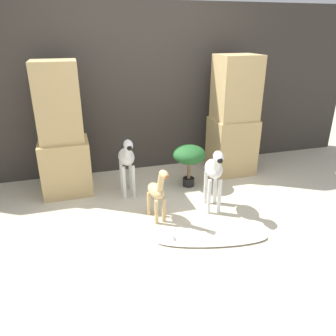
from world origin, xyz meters
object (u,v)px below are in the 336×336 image
giraffe_figurine (157,191)px  potted_palm_front (189,156)px  zebra_left (127,158)px  zebra_right (214,170)px  surfboard (211,239)px

giraffe_figurine → potted_palm_front: giraffe_figurine is taller
zebra_left → giraffe_figurine: 0.70m
zebra_right → zebra_left: bearing=143.3°
zebra_right → giraffe_figurine: 0.66m
zebra_right → surfboard: (-0.25, -0.54, -0.46)m
zebra_left → giraffe_figurine: (0.19, -0.65, -0.14)m
surfboard → zebra_left: bearing=116.6°
giraffe_figurine → potted_palm_front: size_ratio=1.16×
potted_palm_front → zebra_left: bearing=-178.3°
surfboard → zebra_right: bearing=65.5°
zebra_left → giraffe_figurine: zebra_left is taller
giraffe_figurine → surfboard: bearing=-52.6°
giraffe_figurine → surfboard: giraffe_figurine is taller
zebra_left → potted_palm_front: zebra_left is taller
giraffe_figurine → zebra_left: bearing=106.5°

